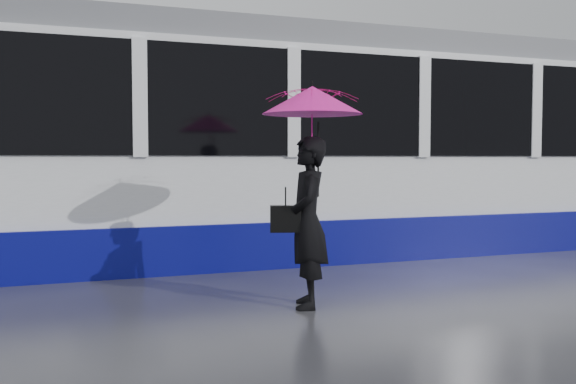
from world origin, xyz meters
name	(u,v)px	position (x,y,z in m)	size (l,w,h in m)	color
ground	(288,289)	(0.00, 0.00, 0.00)	(90.00, 90.00, 0.00)	#2A2A2F
rails	(229,256)	(0.00, 2.50, 0.01)	(34.00, 1.51, 0.02)	#3F3D38
tram	(164,146)	(-0.94, 2.50, 1.64)	(26.00, 2.56, 3.35)	white
woman	(307,222)	(-0.13, -0.90, 0.84)	(0.61, 0.40, 1.68)	black
umbrella	(312,120)	(-0.08, -0.90, 1.84)	(1.24, 1.24, 1.13)	#EC1384
handbag	(286,219)	(-0.35, -0.88, 0.88)	(0.32, 0.22, 0.44)	black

